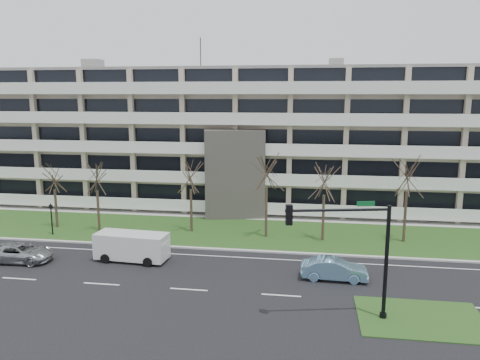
% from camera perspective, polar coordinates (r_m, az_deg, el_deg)
% --- Properties ---
extents(ground, '(160.00, 160.00, 0.00)m').
position_cam_1_polar(ground, '(31.35, -6.27, -13.13)').
color(ground, black).
rests_on(ground, ground).
extents(grass_verge, '(90.00, 10.00, 0.06)m').
position_cam_1_polar(grass_verge, '(43.27, -1.85, -6.32)').
color(grass_verge, '#224818').
rests_on(grass_verge, ground).
extents(curb, '(90.00, 0.35, 0.12)m').
position_cam_1_polar(curb, '(38.59, -3.21, -8.39)').
color(curb, '#B2B2AD').
rests_on(curb, ground).
extents(sidewalk, '(90.00, 2.00, 0.08)m').
position_cam_1_polar(sidewalk, '(48.48, -0.67, -4.46)').
color(sidewalk, '#B2B2AD').
rests_on(sidewalk, ground).
extents(grass_median, '(7.00, 5.00, 0.06)m').
position_cam_1_polar(grass_median, '(29.31, 21.19, -15.49)').
color(grass_median, '#224818').
rests_on(grass_median, ground).
extents(lane_edge_line, '(90.00, 0.12, 0.01)m').
position_cam_1_polar(lane_edge_line, '(37.22, -3.68, -9.20)').
color(lane_edge_line, white).
rests_on(lane_edge_line, ground).
extents(apartment_building, '(60.50, 15.10, 18.75)m').
position_cam_1_polar(apartment_building, '(53.81, 0.48, 5.23)').
color(apartment_building, beige).
rests_on(apartment_building, ground).
extents(silver_pickup, '(5.07, 2.56, 1.38)m').
position_cam_1_polar(silver_pickup, '(39.43, -25.29, -8.03)').
color(silver_pickup, '#A3A6AA').
rests_on(silver_pickup, ground).
extents(blue_sedan, '(4.52, 1.66, 1.48)m').
position_cam_1_polar(blue_sedan, '(33.09, 11.41, -10.60)').
color(blue_sedan, '#7AAED4').
rests_on(blue_sedan, ground).
extents(white_van, '(5.61, 2.57, 2.12)m').
position_cam_1_polar(white_van, '(36.71, -12.96, -7.65)').
color(white_van, silver).
rests_on(white_van, ground).
extents(traffic_signal, '(5.79, 1.54, 6.82)m').
position_cam_1_polar(traffic_signal, '(26.51, 13.59, -7.63)').
color(traffic_signal, black).
rests_on(traffic_signal, ground).
extents(pedestrian_signal, '(0.34, 0.31, 2.92)m').
position_cam_1_polar(pedestrian_signal, '(45.13, -22.01, -3.97)').
color(pedestrian_signal, black).
rests_on(pedestrian_signal, ground).
extents(tree_1, '(3.28, 3.28, 6.57)m').
position_cam_1_polar(tree_1, '(46.90, -21.77, 0.61)').
color(tree_1, '#382B21').
rests_on(tree_1, ground).
extents(tree_2, '(3.43, 3.43, 6.87)m').
position_cam_1_polar(tree_2, '(44.26, -17.12, 0.66)').
color(tree_2, '#382B21').
rests_on(tree_2, ground).
extents(tree_3, '(3.56, 3.56, 7.13)m').
position_cam_1_polar(tree_3, '(42.33, -6.06, 0.91)').
color(tree_3, '#382B21').
rests_on(tree_3, ground).
extents(tree_4, '(4.04, 4.04, 8.07)m').
position_cam_1_polar(tree_4, '(40.38, 3.27, 1.56)').
color(tree_4, '#382B21').
rests_on(tree_4, ground).
extents(tree_5, '(3.59, 3.59, 7.19)m').
position_cam_1_polar(tree_5, '(40.12, 10.27, 0.35)').
color(tree_5, '#382B21').
rests_on(tree_5, ground).
extents(tree_6, '(3.96, 3.96, 7.92)m').
position_cam_1_polar(tree_6, '(41.48, 19.80, 1.03)').
color(tree_6, '#382B21').
rests_on(tree_6, ground).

